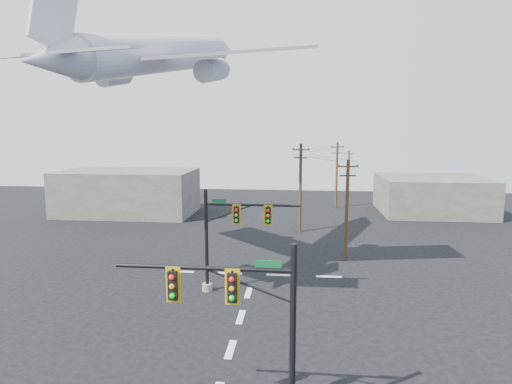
# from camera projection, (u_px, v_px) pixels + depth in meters

# --- Properties ---
(ground) EXTENTS (120.00, 120.00, 0.00)m
(ground) POSITION_uv_depth(u_px,v_px,m) (231.00, 350.00, 22.94)
(ground) COLOR black
(ground) RESTS_ON ground
(lane_markings) EXTENTS (14.00, 21.20, 0.01)m
(lane_markings) POSITION_uv_depth(u_px,v_px,m) (244.00, 308.00, 28.18)
(lane_markings) COLOR silver
(lane_markings) RESTS_ON ground
(signal_mast_near) EXTENTS (7.38, 0.82, 7.46)m
(signal_mast_near) POSITION_uv_depth(u_px,v_px,m) (254.00, 329.00, 16.71)
(signal_mast_near) COLOR gray
(signal_mast_near) RESTS_ON ground
(signal_mast_far) EXTENTS (7.04, 0.82, 7.50)m
(signal_mast_far) POSITION_uv_depth(u_px,v_px,m) (226.00, 238.00, 30.46)
(signal_mast_far) COLOR gray
(signal_mast_far) RESTS_ON ground
(utility_pole_a) EXTENTS (1.82, 0.30, 9.06)m
(utility_pole_a) POSITION_uv_depth(u_px,v_px,m) (347.00, 208.00, 37.77)
(utility_pole_a) COLOR #45301D
(utility_pole_a) RESTS_ON ground
(utility_pole_b) EXTENTS (1.94, 0.88, 10.05)m
(utility_pole_b) POSITION_uv_depth(u_px,v_px,m) (300.00, 186.00, 48.26)
(utility_pole_b) COLOR #45301D
(utility_pole_b) RESTS_ON ground
(utility_pole_c) EXTENTS (1.94, 0.66, 9.67)m
(utility_pole_c) POSITION_uv_depth(u_px,v_px,m) (337.00, 174.00, 63.05)
(utility_pole_c) COLOR #45301D
(utility_pole_c) RESTS_ON ground
(utility_pole_d) EXTENTS (1.63, 0.27, 7.86)m
(utility_pole_d) POSITION_uv_depth(u_px,v_px,m) (348.00, 172.00, 74.55)
(utility_pole_d) COLOR #45301D
(utility_pole_d) RESTS_ON ground
(power_lines) EXTENTS (10.05, 37.75, 1.05)m
(power_lines) POSITION_uv_depth(u_px,v_px,m) (330.00, 151.00, 55.61)
(power_lines) COLOR black
(airliner) EXTENTS (24.31, 26.10, 7.48)m
(airliner) POSITION_uv_depth(u_px,v_px,m) (161.00, 55.00, 33.36)
(airliner) COLOR #ACB0B8
(building_left) EXTENTS (18.00, 10.00, 6.00)m
(building_left) POSITION_uv_depth(u_px,v_px,m) (128.00, 192.00, 58.94)
(building_left) COLOR slate
(building_left) RESTS_ON ground
(building_right) EXTENTS (14.00, 12.00, 5.00)m
(building_right) POSITION_uv_depth(u_px,v_px,m) (432.00, 195.00, 59.70)
(building_right) COLOR slate
(building_right) RESTS_ON ground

